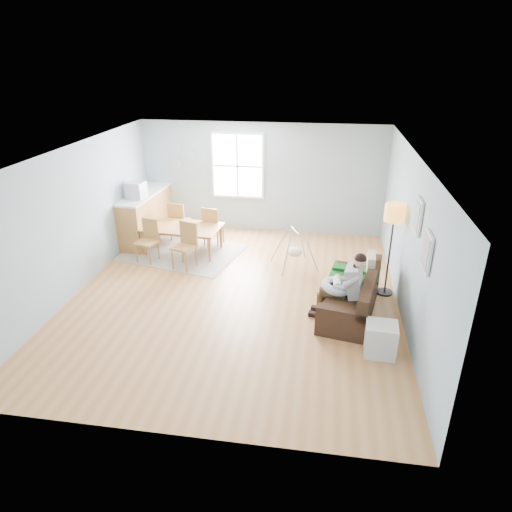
% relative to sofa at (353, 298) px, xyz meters
% --- Properties ---
extents(room, '(8.40, 9.40, 3.90)m').
position_rel_sofa_xyz_m(room, '(-2.16, 0.28, 2.15)').
color(room, '#B0723E').
extents(window, '(1.32, 0.08, 1.62)m').
position_rel_sofa_xyz_m(window, '(-2.76, 3.75, 1.38)').
color(window, white).
rests_on(window, room).
extents(pictures, '(0.05, 1.34, 0.74)m').
position_rel_sofa_xyz_m(pictures, '(0.81, -0.77, 1.58)').
color(pictures, white).
rests_on(pictures, room).
extents(wall_plates, '(0.67, 0.02, 0.66)m').
position_rel_sofa_xyz_m(wall_plates, '(-4.16, 3.75, 1.56)').
color(wall_plates, '#8CA3A8').
rests_on(wall_plates, room).
extents(sofa, '(1.16, 2.01, 0.77)m').
position_rel_sofa_xyz_m(sofa, '(0.00, 0.00, 0.00)').
color(sofa, black).
rests_on(sofa, room).
extents(green_throw, '(0.98, 0.85, 0.04)m').
position_rel_sofa_xyz_m(green_throw, '(0.05, 0.63, 0.22)').
color(green_throw, '#135320').
rests_on(green_throw, sofa).
extents(beige_pillow, '(0.16, 0.48, 0.47)m').
position_rel_sofa_xyz_m(beige_pillow, '(0.29, 0.45, 0.43)').
color(beige_pillow, tan).
rests_on(beige_pillow, sofa).
extents(father, '(0.94, 0.51, 1.26)m').
position_rel_sofa_xyz_m(father, '(-0.17, -0.24, 0.40)').
color(father, gray).
rests_on(father, sofa).
extents(nursing_pillow, '(0.65, 0.64, 0.21)m').
position_rel_sofa_xyz_m(nursing_pillow, '(-0.31, -0.21, 0.33)').
color(nursing_pillow, '#A3B9CC').
rests_on(nursing_pillow, father).
extents(infant, '(0.14, 0.36, 0.13)m').
position_rel_sofa_xyz_m(infant, '(-0.31, -0.18, 0.41)').
color(infant, silver).
rests_on(infant, nursing_pillow).
extents(toddler, '(0.49, 0.26, 0.75)m').
position_rel_sofa_xyz_m(toddler, '(-0.03, 0.19, 0.37)').
color(toddler, silver).
rests_on(toddler, sofa).
extents(floor_lamp, '(0.36, 0.36, 1.77)m').
position_rel_sofa_xyz_m(floor_lamp, '(0.64, 0.80, 1.20)').
color(floor_lamp, black).
rests_on(floor_lamp, room).
extents(storage_cube, '(0.49, 0.44, 0.52)m').
position_rel_sofa_xyz_m(storage_cube, '(0.36, -1.17, -0.01)').
color(storage_cube, silver).
rests_on(storage_cube, room).
extents(rug, '(2.89, 2.43, 0.01)m').
position_rel_sofa_xyz_m(rug, '(-3.75, 2.09, -0.26)').
color(rug, gray).
rests_on(rug, room).
extents(dining_table, '(1.83, 1.13, 0.62)m').
position_rel_sofa_xyz_m(dining_table, '(-3.75, 2.09, 0.04)').
color(dining_table, olive).
rests_on(dining_table, rug).
extents(chair_sw, '(0.51, 0.51, 0.93)m').
position_rel_sofa_xyz_m(chair_sw, '(-4.33, 1.57, 0.26)').
color(chair_sw, olive).
rests_on(chair_sw, rug).
extents(chair_se, '(0.56, 0.56, 0.97)m').
position_rel_sofa_xyz_m(chair_se, '(-3.43, 1.38, 0.29)').
color(chair_se, olive).
rests_on(chair_se, rug).
extents(chair_nw, '(0.46, 0.46, 0.95)m').
position_rel_sofa_xyz_m(chair_nw, '(-4.05, 2.79, 0.27)').
color(chair_nw, olive).
rests_on(chair_nw, rug).
extents(chair_ne, '(0.50, 0.50, 0.94)m').
position_rel_sofa_xyz_m(chair_ne, '(-3.17, 2.60, 0.27)').
color(chair_ne, olive).
rests_on(chair_ne, rug).
extents(counter, '(0.72, 2.09, 1.15)m').
position_rel_sofa_xyz_m(counter, '(-4.86, 2.78, 0.31)').
color(counter, olive).
rests_on(counter, room).
extents(monitor, '(0.43, 0.41, 0.37)m').
position_rel_sofa_xyz_m(monitor, '(-4.86, 2.39, 1.06)').
color(monitor, '#ABACB0').
rests_on(monitor, counter).
extents(baby_swing, '(1.08, 1.09, 0.84)m').
position_rel_sofa_xyz_m(baby_swing, '(-1.16, 1.68, 0.11)').
color(baby_swing, '#ABACB0').
rests_on(baby_swing, room).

